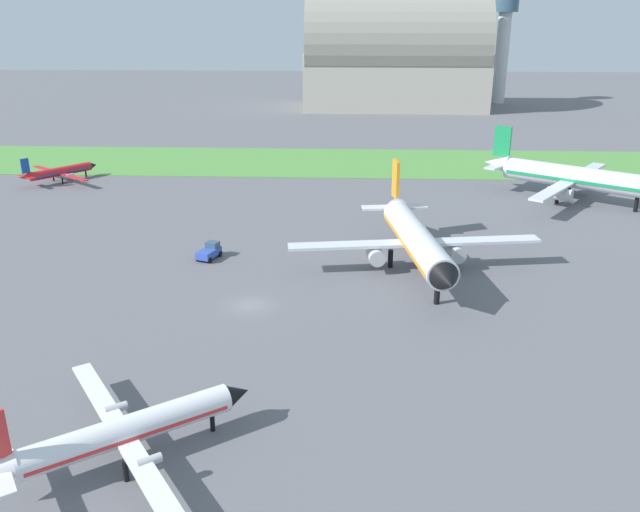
{
  "coord_description": "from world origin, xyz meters",
  "views": [
    {
      "loc": [
        10.51,
        -63.34,
        29.38
      ],
      "look_at": [
        7.15,
        7.41,
        3.0
      ],
      "focal_mm": 36.76,
      "sensor_mm": 36.0,
      "label": 1
    }
  ],
  "objects_px": {
    "airplane_midfield_jet": "(416,239)",
    "pushback_tug_near_gate": "(209,252)",
    "airplane_foreground_turboprop": "(123,431)",
    "control_tower": "(503,42)",
    "airplane_taxiing_turboprop": "(59,172)",
    "airplane_parked_jet_far": "(572,177)"
  },
  "relations": [
    {
      "from": "airplane_foreground_turboprop",
      "to": "control_tower",
      "type": "distance_m",
      "value": 208.21
    },
    {
      "from": "pushback_tug_near_gate",
      "to": "airplane_taxiing_turboprop",
      "type": "bearing_deg",
      "value": 61.88
    },
    {
      "from": "airplane_foreground_turboprop",
      "to": "airplane_parked_jet_far",
      "type": "bearing_deg",
      "value": 17.84
    },
    {
      "from": "airplane_taxiing_turboprop",
      "to": "airplane_parked_jet_far",
      "type": "bearing_deg",
      "value": -57.7
    },
    {
      "from": "pushback_tug_near_gate",
      "to": "control_tower",
      "type": "distance_m",
      "value": 171.89
    },
    {
      "from": "airplane_midfield_jet",
      "to": "pushback_tug_near_gate",
      "type": "bearing_deg",
      "value": -104.23
    },
    {
      "from": "airplane_midfield_jet",
      "to": "pushback_tug_near_gate",
      "type": "xyz_separation_m",
      "value": [
        -25.7,
        2.52,
        -3.0
      ]
    },
    {
      "from": "airplane_foreground_turboprop",
      "to": "control_tower",
      "type": "bearing_deg",
      "value": 35.76
    },
    {
      "from": "airplane_foreground_turboprop",
      "to": "pushback_tug_near_gate",
      "type": "bearing_deg",
      "value": 57.75
    },
    {
      "from": "airplane_foreground_turboprop",
      "to": "control_tower",
      "type": "relative_size",
      "value": 0.57
    },
    {
      "from": "airplane_parked_jet_far",
      "to": "pushback_tug_near_gate",
      "type": "xyz_separation_m",
      "value": [
        -54.11,
        -29.85,
        -3.09
      ]
    },
    {
      "from": "airplane_foreground_turboprop",
      "to": "airplane_midfield_jet",
      "type": "relative_size",
      "value": 0.62
    },
    {
      "from": "airplane_parked_jet_far",
      "to": "airplane_midfield_jet",
      "type": "relative_size",
      "value": 0.89
    },
    {
      "from": "control_tower",
      "to": "airplane_parked_jet_far",
      "type": "bearing_deg",
      "value": -96.39
    },
    {
      "from": "airplane_foreground_turboprop",
      "to": "control_tower",
      "type": "height_order",
      "value": "control_tower"
    },
    {
      "from": "airplane_parked_jet_far",
      "to": "airplane_midfield_jet",
      "type": "distance_m",
      "value": 43.07
    },
    {
      "from": "airplane_parked_jet_far",
      "to": "airplane_midfield_jet",
      "type": "bearing_deg",
      "value": -95.92
    },
    {
      "from": "airplane_taxiing_turboprop",
      "to": "control_tower",
      "type": "bearing_deg",
      "value": -3.61
    },
    {
      "from": "airplane_taxiing_turboprop",
      "to": "control_tower",
      "type": "xyz_separation_m",
      "value": [
        104.07,
        118.1,
        18.01
      ]
    },
    {
      "from": "airplane_taxiing_turboprop",
      "to": "pushback_tug_near_gate",
      "type": "relative_size",
      "value": 3.72
    },
    {
      "from": "airplane_taxiing_turboprop",
      "to": "control_tower",
      "type": "height_order",
      "value": "control_tower"
    },
    {
      "from": "airplane_taxiing_turboprop",
      "to": "airplane_foreground_turboprop",
      "type": "bearing_deg",
      "value": -116.3
    }
  ]
}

